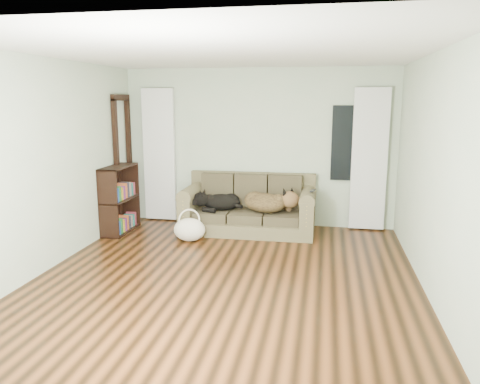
% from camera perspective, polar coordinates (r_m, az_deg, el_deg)
% --- Properties ---
extents(floor, '(5.00, 5.00, 0.00)m').
position_cam_1_polar(floor, '(5.72, -1.57, -10.23)').
color(floor, black).
rests_on(floor, ground).
extents(ceiling, '(5.00, 5.00, 0.00)m').
position_cam_1_polar(ceiling, '(5.35, -1.73, 16.67)').
color(ceiling, white).
rests_on(ceiling, ground).
extents(wall_back, '(4.50, 0.04, 2.60)m').
position_cam_1_polar(wall_back, '(7.83, 2.20, 5.42)').
color(wall_back, beige).
rests_on(wall_back, ground).
extents(wall_left, '(0.04, 5.00, 2.60)m').
position_cam_1_polar(wall_left, '(6.25, -22.29, 3.11)').
color(wall_left, beige).
rests_on(wall_left, ground).
extents(wall_right, '(0.04, 5.00, 2.60)m').
position_cam_1_polar(wall_right, '(5.39, 22.48, 1.91)').
color(wall_right, beige).
rests_on(wall_right, ground).
extents(curtain_left, '(0.55, 0.08, 2.25)m').
position_cam_1_polar(curtain_left, '(8.18, -9.79, 4.46)').
color(curtain_left, silver).
rests_on(curtain_left, ground).
extents(curtain_right, '(0.55, 0.08, 2.25)m').
position_cam_1_polar(curtain_right, '(7.71, 15.48, 3.81)').
color(curtain_right, silver).
rests_on(curtain_right, ground).
extents(window_pane, '(0.50, 0.03, 1.20)m').
position_cam_1_polar(window_pane, '(7.71, 12.95, 5.80)').
color(window_pane, black).
rests_on(window_pane, wall_back).
extents(door_casing, '(0.07, 0.60, 2.10)m').
position_cam_1_polar(door_casing, '(8.05, -14.02, 3.46)').
color(door_casing, black).
rests_on(door_casing, ground).
extents(sofa, '(2.09, 0.90, 0.85)m').
position_cam_1_polar(sofa, '(7.46, 1.04, -1.48)').
color(sofa, brown).
rests_on(sofa, floor).
extents(dog_black_lab, '(0.65, 0.48, 0.26)m').
position_cam_1_polar(dog_black_lab, '(7.50, -2.57, -1.19)').
color(dog_black_lab, black).
rests_on(dog_black_lab, sofa).
extents(dog_shepherd, '(0.90, 0.81, 0.33)m').
position_cam_1_polar(dog_shepherd, '(7.36, 3.38, -1.36)').
color(dog_shepherd, black).
rests_on(dog_shepherd, sofa).
extents(tv_remote, '(0.10, 0.20, 0.02)m').
position_cam_1_polar(tv_remote, '(7.19, 8.86, 0.18)').
color(tv_remote, black).
rests_on(tv_remote, sofa).
extents(tote_bag, '(0.53, 0.44, 0.35)m').
position_cam_1_polar(tote_bag, '(7.07, -6.17, -4.70)').
color(tote_bag, '#EFE1C7').
rests_on(tote_bag, floor).
extents(bookshelf, '(0.33, 0.85, 1.06)m').
position_cam_1_polar(bookshelf, '(7.69, -14.45, -1.07)').
color(bookshelf, black).
rests_on(bookshelf, floor).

